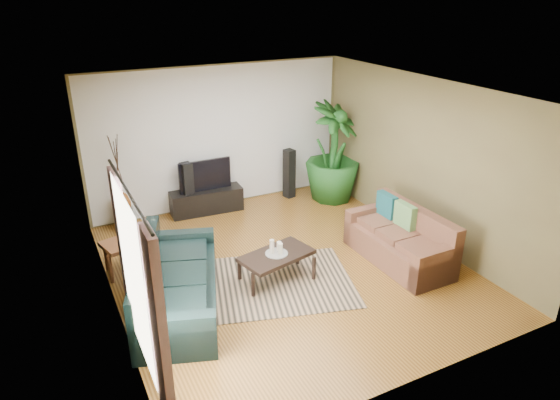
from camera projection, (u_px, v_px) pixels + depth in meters
floor at (286, 267)px, 7.66m from camera, size 5.50×5.50×0.00m
ceiling at (287, 91)px, 6.59m from camera, size 5.50×5.50×0.00m
wall_back at (219, 138)px, 9.38m from camera, size 5.00×0.00×5.00m
wall_front at (416, 278)px, 4.87m from camera, size 5.00×0.00×5.00m
wall_left at (105, 220)px, 6.09m from camera, size 0.00×5.50×5.50m
wall_right at (422, 160)px, 8.16m from camera, size 0.00×5.50×5.50m
backwall_panel at (219, 138)px, 9.37m from camera, size 4.90×0.00×4.90m
window_pane at (133, 279)px, 4.76m from camera, size 0.00×1.80×1.80m
curtain_near at (161, 345)px, 4.27m from camera, size 0.08×0.35×2.20m
curtain_far at (126, 264)px, 5.50m from camera, size 0.08×0.35×2.20m
curtain_rod at (127, 191)px, 4.43m from camera, size 0.03×1.90×0.03m
sofa_left at (178, 279)px, 6.56m from camera, size 1.66×2.46×0.85m
sofa_right at (399, 236)px, 7.68m from camera, size 0.82×1.80×0.85m
area_rug at (269, 283)px, 7.24m from camera, size 2.76×2.28×0.01m
coffee_table at (277, 267)px, 7.26m from camera, size 1.15×0.80×0.43m
candle_tray at (277, 253)px, 7.17m from camera, size 0.32×0.32×0.01m
candle_tall at (272, 246)px, 7.13m from camera, size 0.07×0.07×0.21m
candle_mid at (280, 249)px, 7.12m from camera, size 0.07×0.07×0.16m
candle_short at (279, 246)px, 7.22m from camera, size 0.07×0.07×0.13m
tv_stand at (207, 201)px, 9.45m from camera, size 1.37×0.50×0.45m
television at (205, 175)px, 9.25m from camera, size 0.99×0.05×0.59m
speaker_left at (188, 190)px, 9.19m from camera, size 0.21×0.23×1.03m
speaker_right at (289, 174)px, 10.03m from camera, size 0.22×0.23×1.00m
potted_plant at (333, 153)px, 9.75m from camera, size 1.49×1.49×1.95m
plant_pot at (332, 192)px, 10.08m from camera, size 0.36×0.36×0.28m
pedestal at (124, 219)px, 8.84m from camera, size 0.36×0.36×0.33m
vase at (122, 203)px, 8.72m from camera, size 0.30×0.30×0.42m
side_table at (122, 258)px, 7.42m from camera, size 0.59×0.59×0.51m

